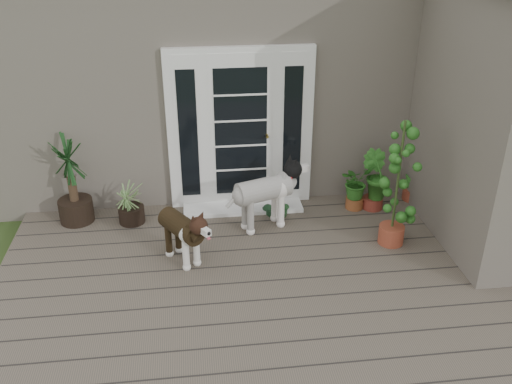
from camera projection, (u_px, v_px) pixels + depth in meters
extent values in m
cube|color=#6B5B4C|center=(281.00, 303.00, 5.92)|extent=(6.20, 4.60, 0.12)
cube|color=#665E54|center=(240.00, 63.00, 9.01)|extent=(7.40, 4.00, 3.10)
cube|color=white|center=(240.00, 129.00, 7.33)|extent=(1.90, 0.14, 2.15)
cube|color=white|center=(243.00, 207.00, 7.63)|extent=(1.60, 0.40, 0.05)
imported|color=#1D6523|center=(356.00, 190.00, 7.55)|extent=(0.58, 0.58, 0.54)
imported|color=#22601B|center=(374.00, 188.00, 7.53)|extent=(0.57, 0.57, 0.61)
imported|color=#2D621C|center=(415.00, 183.00, 7.79)|extent=(0.43, 0.43, 0.51)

